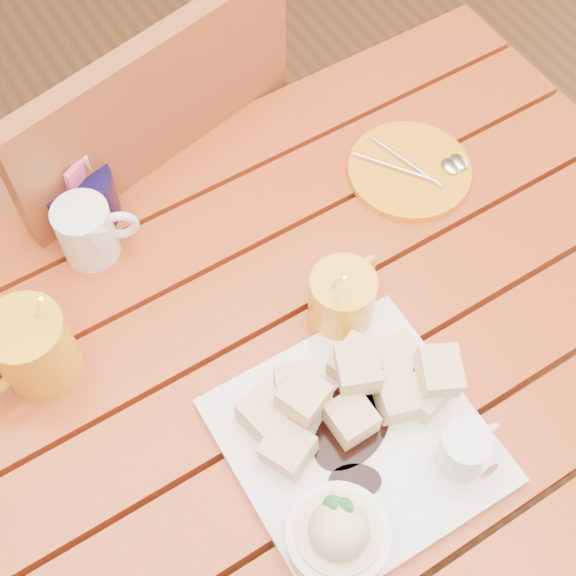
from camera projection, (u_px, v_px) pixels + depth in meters
ground at (283, 527)px, 1.61m from camera, size 5.00×5.00×0.00m
table at (281, 404)px, 1.06m from camera, size 1.20×0.79×0.75m
dessert_plate at (357, 452)px, 0.88m from camera, size 0.28×0.28×0.11m
coffee_mug_left at (31, 348)px, 0.93m from camera, size 0.13×0.09×0.16m
coffee_mug_right at (343, 298)px, 0.97m from camera, size 0.11×0.08×0.13m
cream_pitcher at (88, 230)px, 1.02m from camera, size 0.11×0.09×0.09m
sugar_caddy at (79, 196)px, 1.06m from camera, size 0.10×0.10×0.11m
orange_saucer at (411, 170)px, 1.12m from camera, size 0.17×0.17×0.02m
chair_far at (139, 197)px, 1.38m from camera, size 0.53×0.53×0.95m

